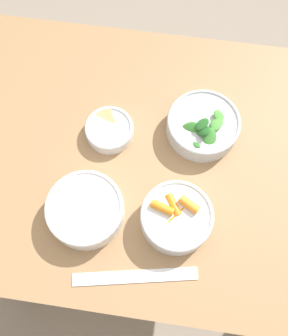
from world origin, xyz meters
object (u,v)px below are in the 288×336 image
at_px(bowl_greens, 203,125).
at_px(ruler, 137,277).
at_px(bowl_carrots, 176,217).
at_px(bowl_beans_hotdog, 86,210).
at_px(bowl_cookies, 109,129).

xyz_separation_m(bowl_greens, ruler, (0.11, 0.39, -0.03)).
bearing_deg(bowl_carrots, bowl_greens, -99.23).
height_order(bowl_beans_hotdog, ruler, bowl_beans_hotdog).
relative_size(bowl_beans_hotdog, bowl_cookies, 1.46).
distance_m(bowl_cookies, ruler, 0.37).
bearing_deg(bowl_cookies, bowl_greens, -170.07).
xyz_separation_m(bowl_carrots, ruler, (0.07, 0.14, -0.03)).
xyz_separation_m(bowl_cookies, ruler, (-0.13, 0.35, -0.02)).
xyz_separation_m(bowl_greens, bowl_beans_hotdog, (0.25, 0.26, -0.00)).
xyz_separation_m(bowl_greens, bowl_cookies, (0.23, 0.04, -0.01)).
distance_m(bowl_greens, ruler, 0.40).
xyz_separation_m(bowl_carrots, bowl_greens, (-0.04, -0.25, -0.00)).
relative_size(bowl_beans_hotdog, ruler, 0.64).
height_order(bowl_beans_hotdog, bowl_cookies, bowl_beans_hotdog).
xyz_separation_m(bowl_carrots, bowl_beans_hotdog, (0.21, 0.01, -0.01)).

